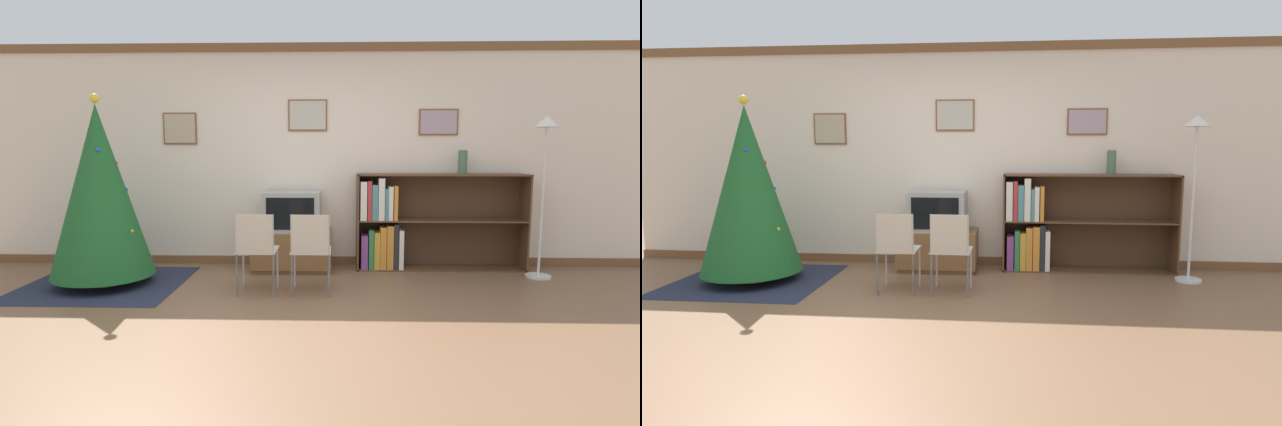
# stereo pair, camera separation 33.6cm
# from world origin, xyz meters

# --- Properties ---
(ground_plane) EXTENTS (24.00, 24.00, 0.00)m
(ground_plane) POSITION_xyz_m (0.00, 0.00, 0.00)
(ground_plane) COLOR brown
(wall_back) EXTENTS (8.37, 0.11, 2.70)m
(wall_back) POSITION_xyz_m (-0.00, 2.25, 1.35)
(wall_back) COLOR silver
(wall_back) RESTS_ON ground_plane
(area_rug) EXTENTS (1.66, 1.56, 0.01)m
(area_rug) POSITION_xyz_m (-2.12, 1.20, 0.00)
(area_rug) COLOR #23283D
(area_rug) RESTS_ON ground_plane
(christmas_tree) EXTENTS (1.06, 1.06, 2.00)m
(christmas_tree) POSITION_xyz_m (-2.12, 1.20, 1.00)
(christmas_tree) COLOR maroon
(christmas_tree) RESTS_ON area_rug
(tv_console) EXTENTS (0.93, 0.55, 0.48)m
(tv_console) POSITION_xyz_m (-0.16, 1.90, 0.24)
(tv_console) COLOR brown
(tv_console) RESTS_ON ground_plane
(television) EXTENTS (0.67, 0.50, 0.47)m
(television) POSITION_xyz_m (-0.16, 1.90, 0.71)
(television) COLOR #9E9E99
(television) RESTS_ON tv_console
(folding_chair_left) EXTENTS (0.40, 0.40, 0.82)m
(folding_chair_left) POSITION_xyz_m (-0.43, 0.89, 0.47)
(folding_chair_left) COLOR #BCB29E
(folding_chair_left) RESTS_ON ground_plane
(folding_chair_right) EXTENTS (0.40, 0.40, 0.82)m
(folding_chair_right) POSITION_xyz_m (0.11, 0.89, 0.47)
(folding_chair_right) COLOR #BCB29E
(folding_chair_right) RESTS_ON ground_plane
(bookshelf) EXTENTS (2.01, 0.36, 1.15)m
(bookshelf) POSITION_xyz_m (1.23, 2.01, 0.54)
(bookshelf) COLOR brown
(bookshelf) RESTS_ON ground_plane
(vase) EXTENTS (0.11, 0.11, 0.28)m
(vase) POSITION_xyz_m (1.86, 2.04, 1.29)
(vase) COLOR #47664C
(vase) RESTS_ON bookshelf
(standing_lamp) EXTENTS (0.28, 0.28, 1.80)m
(standing_lamp) POSITION_xyz_m (2.66, 1.64, 1.38)
(standing_lamp) COLOR silver
(standing_lamp) RESTS_ON ground_plane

